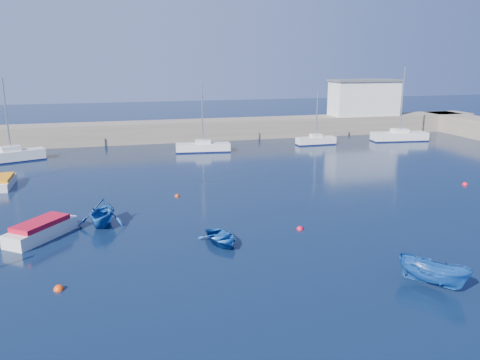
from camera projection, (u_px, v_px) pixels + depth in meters
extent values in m
plane|color=#0B1A33|center=(273.00, 309.00, 20.54)|extent=(220.00, 220.00, 0.00)
cube|color=#7B6E5E|center=(163.00, 131.00, 63.28)|extent=(96.00, 4.50, 2.60)
cube|color=silver|center=(364.00, 98.00, 69.83)|extent=(10.00, 4.00, 5.00)
cube|color=silver|center=(11.00, 156.00, 50.25)|extent=(6.88, 4.21, 1.20)
cylinder|color=#B7BABC|center=(6.00, 115.00, 49.15)|extent=(0.18, 0.18, 7.67)
cube|color=silver|center=(203.00, 148.00, 55.86)|extent=(6.59, 2.52, 1.01)
cylinder|color=#B7BABC|center=(202.00, 112.00, 54.81)|extent=(0.14, 0.14, 7.39)
cube|color=silver|center=(316.00, 141.00, 60.58)|extent=(5.17, 1.55, 0.98)
cylinder|color=#B7BABC|center=(317.00, 114.00, 59.72)|extent=(0.15, 0.15, 5.91)
cube|color=silver|center=(399.00, 137.00, 63.44)|extent=(7.69, 2.94, 1.17)
cylinder|color=#B7BABC|center=(402.00, 100.00, 62.22)|extent=(0.17, 0.17, 8.62)
cube|color=silver|center=(41.00, 232.00, 28.65)|extent=(4.07, 4.62, 0.82)
cube|color=#B40C24|center=(40.00, 223.00, 28.51)|extent=(3.31, 3.66, 0.31)
cube|color=silver|center=(2.00, 183.00, 40.33)|extent=(1.62, 4.49, 0.67)
cube|color=orange|center=(2.00, 178.00, 40.22)|extent=(1.53, 3.37, 0.25)
imported|color=#164B9B|center=(221.00, 238.00, 27.82)|extent=(2.79, 3.50, 0.65)
imported|color=#164B9B|center=(102.00, 212.00, 30.67)|extent=(3.86, 4.22, 1.88)
imported|color=#164B9B|center=(433.00, 273.00, 22.44)|extent=(2.97, 3.66, 1.35)
sphere|color=red|center=(59.00, 290.00, 22.25)|extent=(0.50, 0.50, 0.50)
sphere|color=red|center=(300.00, 229.00, 30.23)|extent=(0.44, 0.44, 0.44)
sphere|color=red|center=(177.00, 196.00, 37.54)|extent=(0.38, 0.38, 0.38)
sphere|color=red|center=(465.00, 185.00, 41.05)|extent=(0.49, 0.49, 0.49)
sphere|color=red|center=(440.00, 270.00, 24.36)|extent=(0.43, 0.43, 0.43)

